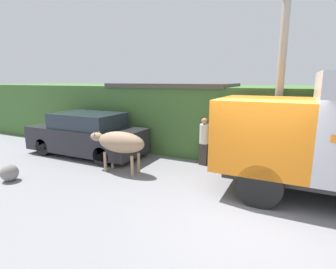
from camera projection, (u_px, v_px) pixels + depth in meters
name	position (u px, v px, depth m)	size (l,w,h in m)	color
ground_plane	(250.00, 215.00, 5.69)	(60.00, 60.00, 0.00)	gray
hillside_embankment	(276.00, 119.00, 10.71)	(32.00, 5.57, 2.62)	#426B33
building_backdrop	(173.00, 116.00, 11.02)	(4.92, 2.70, 2.74)	#B2BCAD
brown_cow	(120.00, 142.00, 8.17)	(2.02, 0.66, 1.31)	#9E7F60
parked_suv	(87.00, 135.00, 10.13)	(4.65, 1.88, 1.64)	#232328
pedestrian_on_hill	(204.00, 139.00, 8.89)	(0.33, 0.33, 1.63)	#38332D
utility_pole	(282.00, 61.00, 7.59)	(0.90, 0.22, 6.58)	#9E998E
roadside_rock	(9.00, 173.00, 7.57)	(0.49, 0.49, 0.49)	gray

